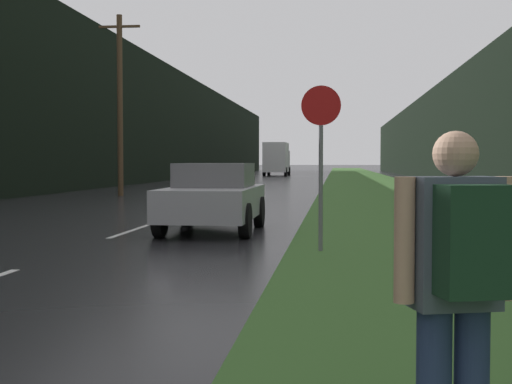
% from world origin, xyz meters
% --- Properties ---
extents(grass_verge, '(6.00, 240.00, 0.02)m').
position_xyz_m(grass_verge, '(6.55, 40.00, 0.01)').
color(grass_verge, '#386028').
rests_on(grass_verge, ground_plane).
extents(lane_stripe_c, '(0.12, 3.00, 0.01)m').
position_xyz_m(lane_stripe_c, '(0.00, 15.91, 0.00)').
color(lane_stripe_c, silver).
rests_on(lane_stripe_c, ground_plane).
extents(lane_stripe_d, '(0.12, 3.00, 0.01)m').
position_xyz_m(lane_stripe_d, '(0.00, 22.91, 0.00)').
color(lane_stripe_d, silver).
rests_on(lane_stripe_d, ground_plane).
extents(lane_stripe_e, '(0.12, 3.00, 0.01)m').
position_xyz_m(lane_stripe_e, '(0.00, 29.91, 0.00)').
color(lane_stripe_e, silver).
rests_on(lane_stripe_e, ground_plane).
extents(lane_stripe_f, '(0.12, 3.00, 0.01)m').
position_xyz_m(lane_stripe_f, '(0.00, 36.91, 0.00)').
color(lane_stripe_f, silver).
rests_on(lane_stripe_f, ground_plane).
extents(treeline_far_side, '(2.00, 140.00, 8.99)m').
position_xyz_m(treeline_far_side, '(-9.55, 50.00, 4.50)').
color(treeline_far_side, black).
rests_on(treeline_far_side, ground_plane).
extents(treeline_near_side, '(2.00, 140.00, 7.07)m').
position_xyz_m(treeline_near_side, '(12.55, 50.00, 3.53)').
color(treeline_near_side, black).
rests_on(treeline_near_side, ground_plane).
extents(utility_pole_far, '(1.80, 0.24, 7.75)m').
position_xyz_m(utility_pole_far, '(-4.90, 31.00, 4.00)').
color(utility_pole_far, '#4C3823').
rests_on(utility_pole_far, ground_plane).
extents(stop_sign, '(0.65, 0.07, 2.72)m').
position_xyz_m(stop_sign, '(4.11, 12.81, 1.65)').
color(stop_sign, slate).
rests_on(stop_sign, ground_plane).
extents(hitchhiker_with_backpack, '(0.55, 0.47, 1.62)m').
position_xyz_m(hitchhiker_with_backpack, '(4.90, 4.37, 0.93)').
color(hitchhiker_with_backpack, navy).
rests_on(hitchhiker_with_backpack, ground_plane).
extents(car_passing_near, '(1.89, 4.03, 1.45)m').
position_xyz_m(car_passing_near, '(1.78, 16.02, 0.73)').
color(car_passing_near, '#9E9EA3').
rests_on(car_passing_near, ground_plane).
extents(delivery_truck, '(2.44, 7.78, 3.38)m').
position_xyz_m(delivery_truck, '(-1.78, 74.66, 1.77)').
color(delivery_truck, gray).
rests_on(delivery_truck, ground_plane).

